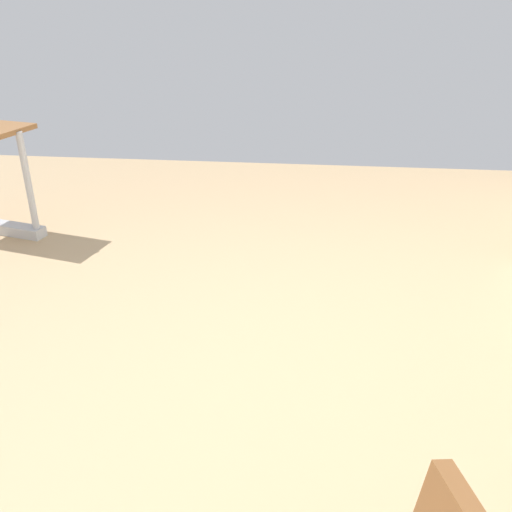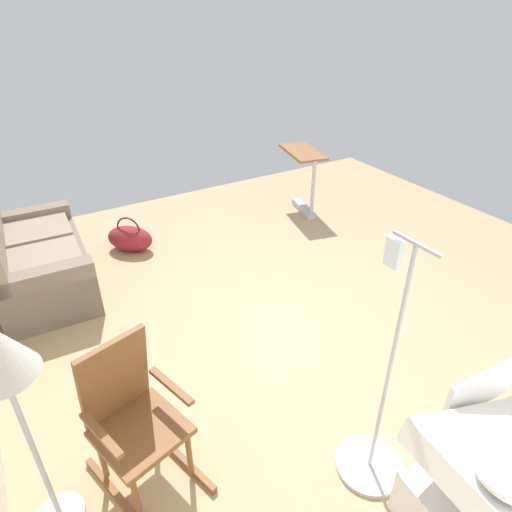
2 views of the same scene
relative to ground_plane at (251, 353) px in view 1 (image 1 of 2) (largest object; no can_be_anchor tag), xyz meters
name	(u,v)px [view 1 (image 1 of 2)]	position (x,y,z in m)	size (l,w,h in m)	color
ground_plane	(251,353)	(0.00, 0.00, 0.00)	(7.07, 7.07, 0.00)	tan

